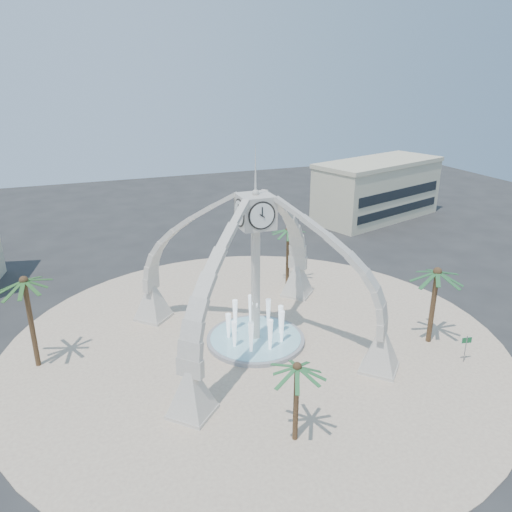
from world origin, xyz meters
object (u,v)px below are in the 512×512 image
object	(u,v)px
palm_east	(437,273)
street_sign	(466,344)
palm_north	(288,230)
fountain	(256,339)
clock_tower	(256,268)
palm_west	(24,282)
palm_south	(297,368)

from	to	relation	value
palm_east	street_sign	bearing A→B (deg)	-82.63
palm_north	fountain	bearing A→B (deg)	-126.70
palm_east	palm_north	distance (m)	15.82
clock_tower	palm_west	bearing A→B (deg)	171.27
fountain	palm_east	world-z (taller)	palm_east
fountain	palm_east	bearing A→B (deg)	-20.75
fountain	palm_south	xyz separation A→B (m)	(-1.90, -11.62, 4.72)
palm_east	palm_west	xyz separation A→B (m)	(-29.75, 7.55, 0.75)
fountain	palm_south	size ratio (longest dim) A/B	1.40
clock_tower	palm_east	bearing A→B (deg)	-20.75
palm_north	street_sign	distance (m)	19.72
palm_west	clock_tower	bearing A→B (deg)	-8.73
palm_north	palm_south	bearing A→B (deg)	-113.10
palm_south	palm_north	bearing A→B (deg)	66.90
palm_east	palm_west	size ratio (longest dim) A/B	0.91
clock_tower	palm_north	world-z (taller)	clock_tower
fountain	palm_south	distance (m)	12.68
clock_tower	palm_north	size ratio (longest dim) A/B	2.66
palm_west	palm_south	distance (m)	20.44
palm_south	street_sign	size ratio (longest dim) A/B	2.51
palm_west	palm_north	world-z (taller)	palm_west
palm_east	fountain	bearing A→B (deg)	159.25
palm_east	palm_south	xyz separation A→B (m)	(-15.12, -6.60, -1.08)
fountain	palm_east	xyz separation A→B (m)	(13.23, -5.01, 5.81)
palm_north	palm_east	bearing A→B (deg)	-67.39
palm_east	palm_west	distance (m)	30.70
fountain	clock_tower	bearing A→B (deg)	-90.00
clock_tower	fountain	bearing A→B (deg)	90.00
palm_west	street_sign	world-z (taller)	palm_west
clock_tower	street_sign	world-z (taller)	clock_tower
clock_tower	fountain	size ratio (longest dim) A/B	2.24
palm_west	palm_south	world-z (taller)	palm_west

